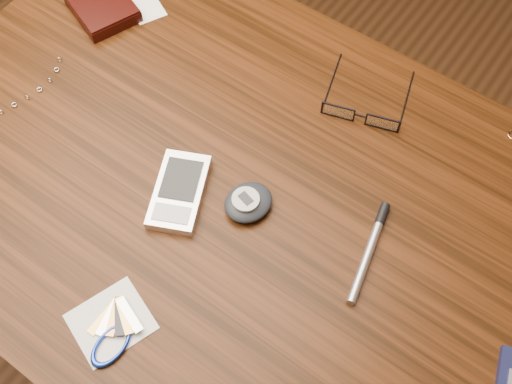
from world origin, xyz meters
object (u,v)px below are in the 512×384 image
Objects in this scene: pedometer at (248,202)px; notepad_keys at (112,332)px; pda_phone at (179,191)px; silver_pen at (372,244)px; desk at (229,218)px; eyeglasses at (361,114)px; wallet_and_card at (103,7)px.

pedometer is 0.24m from notepad_keys.
silver_pen is at bearing 18.80° from pda_phone.
eyeglasses reaches higher than desk.
wallet_and_card is 0.46m from eyeglasses.
notepad_keys is (0.06, -0.20, -0.00)m from pda_phone.
wallet_and_card reaches higher than notepad_keys.
wallet_and_card is 0.37m from pda_phone.
desk is at bearing -22.03° from wallet_and_card.
silver_pen is at bearing -10.92° from wallet_and_card.
notepad_keys is at bearing -97.54° from pedometer.
pda_phone is 1.68× the size of pedometer.
notepad_keys is (-0.03, -0.24, -0.01)m from pedometer.
desk is at bearing 51.05° from pda_phone.
desk is 0.27m from notepad_keys.
wallet_and_card is at bearing 169.08° from silver_pen.
pedometer is 0.71× the size of notepad_keys.
desk is 0.13m from pda_phone.
pedometer is at bearing 82.46° from notepad_keys.
eyeglasses is at bearing 80.09° from notepad_keys.
eyeglasses is 0.21m from silver_pen.
pedometer is (-0.05, -0.22, 0.00)m from eyeglasses.
eyeglasses is at bearing 62.07° from pda_phone.
notepad_keys is at bearing -124.68° from silver_pen.
silver_pen is (0.17, 0.05, -0.01)m from pedometer.
pda_phone is 0.91× the size of silver_pen.
pedometer is at bearing -13.84° from desk.
eyeglasses is 1.00× the size of silver_pen.
pedometer reaches higher than desk.
silver_pen is (0.12, -0.17, -0.01)m from eyeglasses.
wallet_and_card is 0.54m from notepad_keys.
eyeglasses is at bearing 65.29° from desk.
wallet_and_card is 1.03× the size of eyeglasses.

